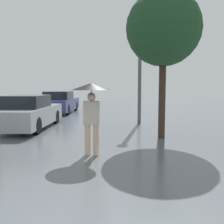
{
  "coord_description": "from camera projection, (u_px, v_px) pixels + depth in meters",
  "views": [
    {
      "loc": [
        0.49,
        -1.17,
        1.65
      ],
      "look_at": [
        0.33,
        4.72,
        1.05
      ],
      "focal_mm": 40.0,
      "sensor_mm": 36.0,
      "label": 1
    }
  ],
  "objects": [
    {
      "name": "pedestrian",
      "position": [
        91.0,
        99.0,
        5.9
      ],
      "size": [
        0.95,
        0.95,
        1.74
      ],
      "color": "beige",
      "rests_on": "ground_plane"
    },
    {
      "name": "parked_car_middle",
      "position": [
        28.0,
        113.0,
        9.91
      ],
      "size": [
        1.69,
        4.24,
        1.32
      ],
      "color": "#9EA3A8",
      "rests_on": "ground_plane"
    },
    {
      "name": "parked_car_farthest",
      "position": [
        60.0,
        103.0,
        15.91
      ],
      "size": [
        1.75,
        4.51,
        1.36
      ],
      "color": "navy",
      "rests_on": "ground_plane"
    },
    {
      "name": "tree",
      "position": [
        163.0,
        29.0,
        7.75
      ],
      "size": [
        2.34,
        2.34,
        4.63
      ],
      "color": "#38281E",
      "rests_on": "ground_plane"
    },
    {
      "name": "street_lamp",
      "position": [
        140.0,
        55.0,
        10.99
      ],
      "size": [
        0.32,
        0.32,
        5.25
      ],
      "color": "#515456",
      "rests_on": "ground_plane"
    }
  ]
}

